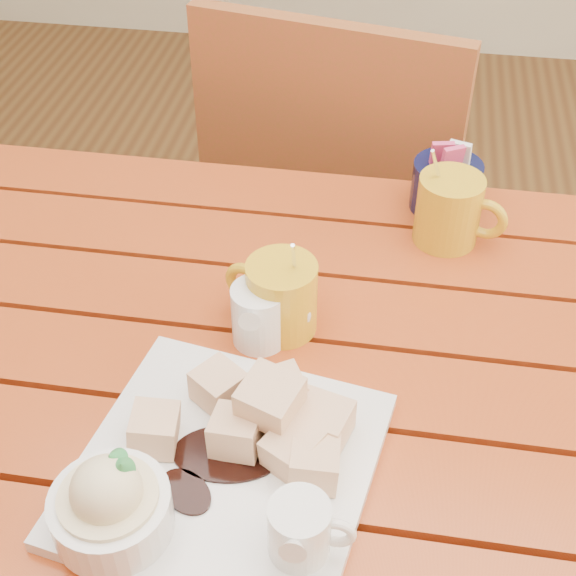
% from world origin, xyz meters
% --- Properties ---
extents(table, '(1.20, 0.79, 0.75)m').
position_xyz_m(table, '(0.00, 0.00, 0.64)').
color(table, '#9F3714').
rests_on(table, ground).
extents(dessert_plate, '(0.31, 0.31, 0.11)m').
position_xyz_m(dessert_plate, '(-0.05, -0.15, 0.78)').
color(dessert_plate, white).
rests_on(dessert_plate, table).
extents(coffee_mug_left, '(0.11, 0.08, 0.13)m').
position_xyz_m(coffee_mug_left, '(-0.02, 0.08, 0.80)').
color(coffee_mug_left, gold).
rests_on(coffee_mug_left, table).
extents(coffee_mug_right, '(0.12, 0.08, 0.14)m').
position_xyz_m(coffee_mug_right, '(0.16, 0.27, 0.80)').
color(coffee_mug_right, gold).
rests_on(coffee_mug_right, table).
extents(cream_pitcher, '(0.09, 0.07, 0.07)m').
position_xyz_m(cream_pitcher, '(-0.04, 0.05, 0.79)').
color(cream_pitcher, white).
rests_on(cream_pitcher, table).
extents(sugar_caddy, '(0.09, 0.09, 0.10)m').
position_xyz_m(sugar_caddy, '(0.16, 0.34, 0.79)').
color(sugar_caddy, black).
rests_on(sugar_caddy, table).
extents(chair_far, '(0.51, 0.51, 0.92)m').
position_xyz_m(chair_far, '(-0.01, 0.64, 0.51)').
color(chair_far, brown).
rests_on(chair_far, ground).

